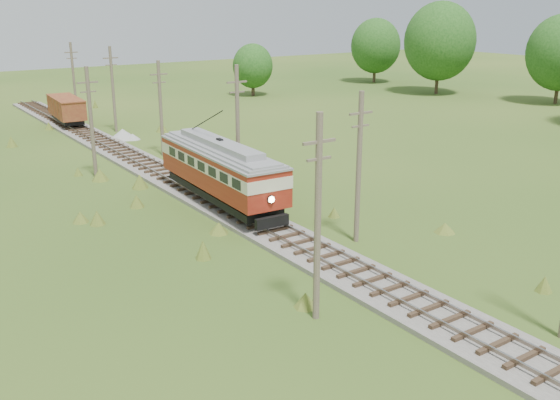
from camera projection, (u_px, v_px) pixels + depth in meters
railbed_main at (182, 184)px, 46.64m from camera, size 3.60×96.00×0.57m
streetcar at (220, 167)px, 41.05m from camera, size 3.71×13.34×6.05m
gondola at (66, 108)px, 68.80m from camera, size 3.17×8.21×2.67m
gravel_pile at (124, 134)px, 62.79m from camera, size 2.82×2.99×1.03m
utility_pole_r_2 at (359, 167)px, 34.53m from camera, size 1.60×0.30×8.60m
utility_pole_r_3 at (238, 127)px, 44.66m from camera, size 1.60×0.30×9.00m
utility_pole_r_4 at (161, 107)px, 54.89m from camera, size 1.60×0.30×8.40m
utility_pole_r_5 at (113, 88)px, 65.27m from camera, size 1.60×0.30×8.90m
utility_pole_r_6 at (74, 78)px, 75.43m from camera, size 1.60×0.30×8.70m
utility_pole_l_a at (318, 217)px, 25.71m from camera, size 1.60×0.30×9.00m
utility_pole_l_b at (91, 122)px, 47.67m from camera, size 1.60×0.30×8.60m
tree_right_4 at (440, 41)px, 92.30m from camera, size 10.50×10.50×13.53m
tree_right_5 at (376, 46)px, 106.45m from camera, size 8.40×8.40×10.82m
tree_mid_b at (253, 66)px, 91.46m from camera, size 5.88×5.88×7.57m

